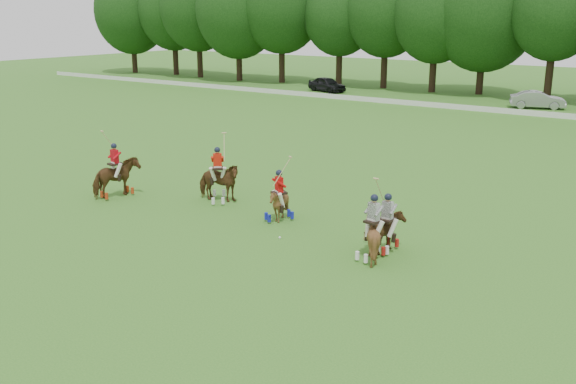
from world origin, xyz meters
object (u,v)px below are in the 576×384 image
Objects in this scene: polo_stripe_a at (387,232)px; polo_ball at (280,238)px; polo_red_c at (279,203)px; car_mid at (538,100)px; polo_red_b at (218,182)px; car_left at (327,84)px; polo_red_a at (116,178)px; polo_stripe_b at (373,236)px.

polo_ball is at bearing -164.97° from polo_stripe_a.
polo_stripe_a is (5.02, -0.66, 0.01)m from polo_red_c.
polo_red_c is 2.19m from polo_ball.
polo_stripe_a is at bearing -7.52° from polo_red_c.
car_mid is 1.53× the size of polo_red_b.
polo_red_c reaches higher than car_left.
polo_red_b is at bearing 171.32° from polo_stripe_a.
polo_stripe_a is 29.30× the size of polo_ball.
polo_stripe_b is at bearing -0.58° from polo_red_a.
polo_red_a reaches higher than polo_ball.
car_left is 50.16× the size of polo_ball.
car_left is at bearing 70.69° from car_mid.
polo_red_a is 1.01× the size of polo_red_b.
polo_red_a is at bearing -170.12° from polo_red_c.
polo_ball is (1.23, -1.68, -0.68)m from polo_red_c.
car_left is 45.47m from polo_ball.
polo_red_a reaches higher than polo_stripe_a.
polo_red_a is 9.23m from polo_ball.
car_left reaches higher than car_mid.
polo_red_c is 5.06m from polo_stripe_a.
car_left is 1.72× the size of polo_red_c.
car_mid is 2.02× the size of polo_stripe_b.
polo_red_a is 4.68m from polo_red_b.
polo_red_b is 8.88m from polo_stripe_a.
car_left is at bearing 119.14° from polo_red_c.
polo_stripe_b is (4.94, -1.51, 0.07)m from polo_red_c.
polo_ball is (-3.71, -0.17, -0.76)m from polo_stripe_b.
car_mid is 50.49× the size of polo_ball.
polo_red_a reaches higher than car_mid.
polo_stripe_b is at bearing -95.56° from polo_stripe_a.
polo_red_c reaches higher than polo_stripe_b.
polo_red_b reaches higher than car_left.
car_mid is 40.11m from polo_red_a.
polo_red_c is 5.17m from polo_stripe_b.
polo_stripe_b is at bearing 2.55° from polo_ball.
polo_red_b reaches higher than car_mid.
car_left is at bearing 108.54° from polo_red_a.
polo_stripe_a is 1.17× the size of polo_stripe_b.
polo_red_c is (-0.14, -37.90, -0.02)m from car_mid.
polo_ball is (4.98, -2.36, -0.84)m from polo_red_b.
polo_stripe_a is at bearing -128.31° from car_left.
car_left is 41.44m from polo_red_a.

